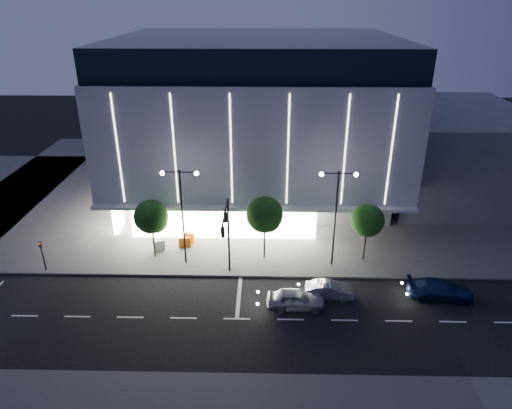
{
  "coord_description": "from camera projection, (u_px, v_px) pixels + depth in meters",
  "views": [
    {
      "loc": [
        4.02,
        -28.72,
        21.99
      ],
      "look_at": [
        3.23,
        8.04,
        5.0
      ],
      "focal_mm": 32.0,
      "sensor_mm": 36.0,
      "label": 1
    }
  ],
  "objects": [
    {
      "name": "tree_right",
      "position": [
        368.0,
        222.0,
        39.85
      ],
      "size": [
        2.91,
        2.91,
        5.51
      ],
      "color": "black",
      "rests_on": "ground"
    },
    {
      "name": "traffic_mast",
      "position": [
        227.0,
        229.0,
        36.27
      ],
      "size": [
        0.33,
        5.89,
        7.07
      ],
      "color": "black",
      "rests_on": "ground"
    },
    {
      "name": "barrier_b",
      "position": [
        159.0,
        246.0,
        42.56
      ],
      "size": [
        1.11,
        0.65,
        1.0
      ],
      "primitive_type": "cube",
      "rotation": [
        0.0,
        0.0,
        0.39
      ],
      "color": "white",
      "rests_on": "sidewalk_museum"
    },
    {
      "name": "car_lead",
      "position": [
        296.0,
        299.0,
        34.92
      ],
      "size": [
        4.48,
        1.82,
        1.52
      ],
      "primitive_type": "imported",
      "rotation": [
        0.0,
        0.0,
        1.58
      ],
      "color": "#999BA0",
      "rests_on": "ground"
    },
    {
      "name": "sidewalk_museum",
      "position": [
        273.0,
        187.0,
        57.02
      ],
      "size": [
        70.0,
        40.0,
        0.15
      ],
      "primitive_type": "cube",
      "color": "#474747",
      "rests_on": "ground"
    },
    {
      "name": "car_third",
      "position": [
        440.0,
        289.0,
        36.09
      ],
      "size": [
        5.26,
        2.53,
        1.48
      ],
      "primitive_type": "imported",
      "rotation": [
        0.0,
        0.0,
        1.48
      ],
      "color": "navy",
      "rests_on": "ground"
    },
    {
      "name": "barrier_a",
      "position": [
        189.0,
        238.0,
        43.93
      ],
      "size": [
        1.12,
        0.62,
        1.0
      ],
      "primitive_type": "cube",
      "rotation": [
        0.0,
        0.0,
        -0.35
      ],
      "color": "orange",
      "rests_on": "sidewalk_museum"
    },
    {
      "name": "ground",
      "position": [
        212.0,
        306.0,
        35.37
      ],
      "size": [
        160.0,
        160.0,
        0.0
      ],
      "primitive_type": "plane",
      "color": "black",
      "rests_on": "ground"
    },
    {
      "name": "tree_left",
      "position": [
        152.0,
        218.0,
        40.16
      ],
      "size": [
        3.02,
        3.02,
        5.72
      ],
      "color": "black",
      "rests_on": "ground"
    },
    {
      "name": "tree_mid",
      "position": [
        265.0,
        216.0,
        39.84
      ],
      "size": [
        3.25,
        3.25,
        6.15
      ],
      "color": "black",
      "rests_on": "ground"
    },
    {
      "name": "museum",
      "position": [
        257.0,
        118.0,
        51.66
      ],
      "size": [
        30.0,
        25.8,
        18.0
      ],
      "color": "#4C4C51",
      "rests_on": "ground"
    },
    {
      "name": "street_lamp_west",
      "position": [
        182.0,
        204.0,
        38.37
      ],
      "size": [
        3.16,
        0.36,
        9.0
      ],
      "color": "black",
      "rests_on": "ground"
    },
    {
      "name": "street_lamp_east",
      "position": [
        336.0,
        205.0,
        38.12
      ],
      "size": [
        3.16,
        0.36,
        9.0
      ],
      "color": "black",
      "rests_on": "ground"
    },
    {
      "name": "barrier_c",
      "position": [
        185.0,
        243.0,
        43.08
      ],
      "size": [
        1.13,
        0.44,
        1.0
      ],
      "primitive_type": "cube",
      "rotation": [
        0.0,
        0.0,
        0.17
      ],
      "color": "orange",
      "rests_on": "sidewalk_museum"
    },
    {
      "name": "annex_building",
      "position": [
        449.0,
        150.0,
        54.54
      ],
      "size": [
        16.0,
        20.0,
        10.0
      ],
      "primitive_type": "cube",
      "color": "#4C4C51",
      "rests_on": "ground"
    },
    {
      "name": "car_second",
      "position": [
        329.0,
        290.0,
        36.23
      ],
      "size": [
        3.9,
        1.63,
        1.25
      ],
      "primitive_type": "imported",
      "rotation": [
        0.0,
        0.0,
        1.49
      ],
      "color": "silver",
      "rests_on": "ground"
    },
    {
      "name": "ped_signal_far",
      "position": [
        42.0,
        253.0,
        38.95
      ],
      "size": [
        0.22,
        0.24,
        3.0
      ],
      "color": "black",
      "rests_on": "ground"
    }
  ]
}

